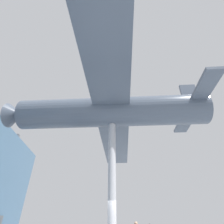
% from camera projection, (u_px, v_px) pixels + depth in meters
% --- Properties ---
extents(support_pylon_central, '(0.43, 0.43, 6.95)m').
position_uv_depth(support_pylon_central, '(112.00, 181.00, 9.42)').
color(support_pylon_central, '#B7B7BC').
rests_on(support_pylon_central, ground_plane).
extents(suspended_airplane, '(21.96, 14.00, 3.14)m').
position_uv_depth(suspended_airplane, '(109.00, 112.00, 11.92)').
color(suspended_airplane, '#4C5666').
rests_on(suspended_airplane, support_pylon_central).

